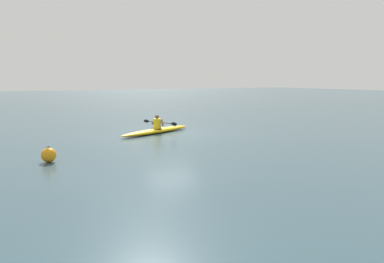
% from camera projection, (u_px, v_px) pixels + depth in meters
% --- Properties ---
extents(ground_plane, '(160.00, 160.00, 0.00)m').
position_uv_depth(ground_plane, '(172.00, 134.00, 18.13)').
color(ground_plane, '#334C56').
extents(kayak, '(4.66, 2.44, 0.25)m').
position_uv_depth(kayak, '(157.00, 131.00, 18.41)').
color(kayak, '#EAB214').
rests_on(kayak, ground).
extents(kayaker, '(0.96, 2.22, 0.71)m').
position_uv_depth(kayaker, '(157.00, 123.00, 18.40)').
color(kayaker, yellow).
rests_on(kayaker, kayak).
extents(mooring_buoy_orange_mid, '(0.49, 0.49, 0.54)m').
position_uv_depth(mooring_buoy_orange_mid, '(49.00, 155.00, 11.91)').
color(mooring_buoy_orange_mid, orange).
rests_on(mooring_buoy_orange_mid, ground).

